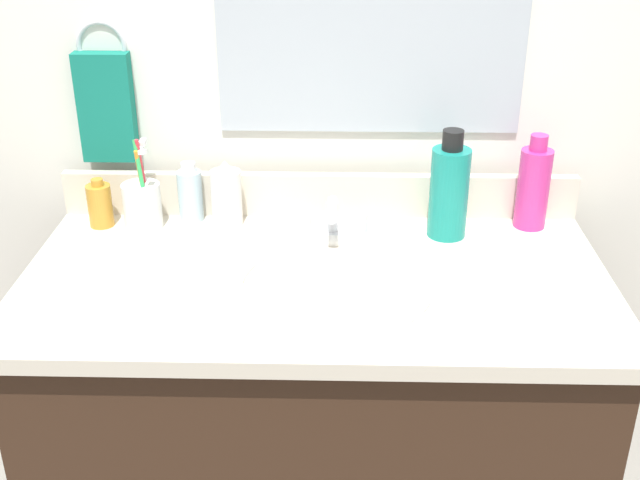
{
  "coord_description": "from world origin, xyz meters",
  "views": [
    {
      "loc": [
        0.04,
        -1.25,
        1.54
      ],
      "look_at": [
        0.01,
        0.0,
        0.93
      ],
      "focal_mm": 44.75,
      "sensor_mm": 36.0,
      "label": 1
    }
  ],
  "objects_px": {
    "hand_towel": "(106,108)",
    "bottle_lotion_white": "(226,196)",
    "faucet": "(332,224)",
    "cup_white_ceramic": "(142,204)",
    "bottle_soap_pink": "(533,186)",
    "bottle_gel_clear": "(190,194)",
    "bottle_oil_amber": "(100,205)",
    "bottle_mouthwash_teal": "(449,190)"
  },
  "relations": [
    {
      "from": "bottle_lotion_white",
      "to": "cup_white_ceramic",
      "type": "height_order",
      "value": "cup_white_ceramic"
    },
    {
      "from": "faucet",
      "to": "hand_towel",
      "type": "bearing_deg",
      "value": 164.06
    },
    {
      "from": "hand_towel",
      "to": "faucet",
      "type": "distance_m",
      "value": 0.51
    },
    {
      "from": "bottle_gel_clear",
      "to": "bottle_oil_amber",
      "type": "bearing_deg",
      "value": -169.35
    },
    {
      "from": "hand_towel",
      "to": "cup_white_ceramic",
      "type": "relative_size",
      "value": 1.19
    },
    {
      "from": "bottle_oil_amber",
      "to": "bottle_soap_pink",
      "type": "bearing_deg",
      "value": 1.28
    },
    {
      "from": "faucet",
      "to": "bottle_oil_amber",
      "type": "distance_m",
      "value": 0.47
    },
    {
      "from": "faucet",
      "to": "bottle_gel_clear",
      "type": "bearing_deg",
      "value": 164.88
    },
    {
      "from": "faucet",
      "to": "bottle_soap_pink",
      "type": "relative_size",
      "value": 0.83
    },
    {
      "from": "faucet",
      "to": "bottle_gel_clear",
      "type": "relative_size",
      "value": 1.29
    },
    {
      "from": "bottle_mouthwash_teal",
      "to": "cup_white_ceramic",
      "type": "xyz_separation_m",
      "value": [
        -0.6,
        0.02,
        -0.04
      ]
    },
    {
      "from": "faucet",
      "to": "cup_white_ceramic",
      "type": "distance_m",
      "value": 0.38
    },
    {
      "from": "hand_towel",
      "to": "bottle_gel_clear",
      "type": "height_order",
      "value": "hand_towel"
    },
    {
      "from": "bottle_mouthwash_teal",
      "to": "bottle_lotion_white",
      "type": "bearing_deg",
      "value": 174.94
    },
    {
      "from": "bottle_soap_pink",
      "to": "bottle_oil_amber",
      "type": "relative_size",
      "value": 1.92
    },
    {
      "from": "hand_towel",
      "to": "bottle_lotion_white",
      "type": "relative_size",
      "value": 1.61
    },
    {
      "from": "faucet",
      "to": "bottle_mouthwash_teal",
      "type": "distance_m",
      "value": 0.23
    },
    {
      "from": "bottle_mouthwash_teal",
      "to": "bottle_lotion_white",
      "type": "distance_m",
      "value": 0.44
    },
    {
      "from": "bottle_lotion_white",
      "to": "bottle_gel_clear",
      "type": "relative_size",
      "value": 1.1
    },
    {
      "from": "hand_towel",
      "to": "cup_white_ceramic",
      "type": "height_order",
      "value": "hand_towel"
    },
    {
      "from": "bottle_mouthwash_teal",
      "to": "bottle_soap_pink",
      "type": "bearing_deg",
      "value": 15.14
    },
    {
      "from": "bottle_soap_pink",
      "to": "bottle_mouthwash_teal",
      "type": "bearing_deg",
      "value": -164.86
    },
    {
      "from": "hand_towel",
      "to": "bottle_mouthwash_teal",
      "type": "bearing_deg",
      "value": -9.4
    },
    {
      "from": "hand_towel",
      "to": "bottle_mouthwash_teal",
      "type": "distance_m",
      "value": 0.7
    },
    {
      "from": "bottle_oil_amber",
      "to": "bottle_mouthwash_teal",
      "type": "bearing_deg",
      "value": -2.27
    },
    {
      "from": "bottle_oil_amber",
      "to": "cup_white_ceramic",
      "type": "distance_m",
      "value": 0.09
    },
    {
      "from": "hand_towel",
      "to": "faucet",
      "type": "height_order",
      "value": "hand_towel"
    },
    {
      "from": "faucet",
      "to": "bottle_gel_clear",
      "type": "height_order",
      "value": "bottle_gel_clear"
    },
    {
      "from": "bottle_oil_amber",
      "to": "bottle_lotion_white",
      "type": "xyz_separation_m",
      "value": [
        0.25,
        0.01,
        0.02
      ]
    },
    {
      "from": "bottle_gel_clear",
      "to": "hand_towel",
      "type": "bearing_deg",
      "value": 162.63
    },
    {
      "from": "bottle_soap_pink",
      "to": "faucet",
      "type": "bearing_deg",
      "value": -170.8
    },
    {
      "from": "bottle_soap_pink",
      "to": "bottle_lotion_white",
      "type": "distance_m",
      "value": 0.61
    },
    {
      "from": "bottle_soap_pink",
      "to": "hand_towel",
      "type": "bearing_deg",
      "value": 175.58
    },
    {
      "from": "bottle_soap_pink",
      "to": "bottle_gel_clear",
      "type": "distance_m",
      "value": 0.69
    },
    {
      "from": "faucet",
      "to": "cup_white_ceramic",
      "type": "relative_size",
      "value": 0.87
    },
    {
      "from": "hand_towel",
      "to": "bottle_soap_pink",
      "type": "distance_m",
      "value": 0.87
    },
    {
      "from": "hand_towel",
      "to": "bottle_gel_clear",
      "type": "xyz_separation_m",
      "value": [
        0.17,
        -0.05,
        -0.16
      ]
    },
    {
      "from": "bottle_gel_clear",
      "to": "cup_white_ceramic",
      "type": "height_order",
      "value": "cup_white_ceramic"
    },
    {
      "from": "bottle_lotion_white",
      "to": "faucet",
      "type": "bearing_deg",
      "value": -14.82
    },
    {
      "from": "hand_towel",
      "to": "faucet",
      "type": "xyz_separation_m",
      "value": [
        0.46,
        -0.13,
        -0.19
      ]
    },
    {
      "from": "bottle_gel_clear",
      "to": "faucet",
      "type": "bearing_deg",
      "value": -15.12
    },
    {
      "from": "faucet",
      "to": "bottle_lotion_white",
      "type": "bearing_deg",
      "value": 165.18
    }
  ]
}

